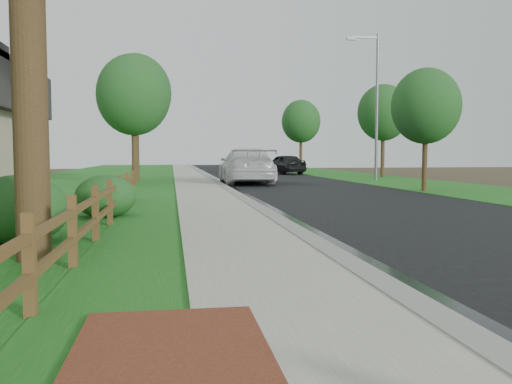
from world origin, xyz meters
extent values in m
plane|color=#3E3022|center=(0.00, 0.00, 0.00)|extent=(120.00, 120.00, 0.00)
cube|color=black|center=(4.60, 35.00, 0.01)|extent=(8.00, 90.00, 0.02)
cube|color=gray|center=(0.40, 35.00, 0.06)|extent=(0.40, 90.00, 0.12)
cube|color=black|center=(0.75, 35.00, 0.02)|extent=(0.50, 90.00, 0.00)
cube|color=gray|center=(-0.90, 35.00, 0.05)|extent=(2.20, 90.00, 0.10)
cube|color=#195016|center=(-2.80, 35.00, 0.03)|extent=(1.60, 90.00, 0.06)
cube|color=#195016|center=(-8.00, 35.00, 0.02)|extent=(9.00, 90.00, 0.04)
cube|color=#195016|center=(11.50, 35.00, 0.02)|extent=(6.00, 90.00, 0.04)
cube|color=brown|center=(-2.20, -1.00, 0.06)|extent=(1.60, 2.40, 0.11)
cube|color=#4C3119|center=(-3.60, 0.40, 0.55)|extent=(0.12, 0.12, 1.10)
cube|color=#4C3119|center=(-3.60, 2.80, 0.55)|extent=(0.12, 0.12, 1.10)
cube|color=#4C3119|center=(-3.60, 5.20, 0.55)|extent=(0.12, 0.12, 1.10)
cube|color=#4C3119|center=(-3.60, 7.60, 0.55)|extent=(0.12, 0.12, 1.10)
cube|color=#4C3119|center=(-3.60, 10.00, 0.55)|extent=(0.12, 0.12, 1.10)
cube|color=#4C3119|center=(-3.60, 12.40, 0.55)|extent=(0.12, 0.12, 1.10)
cube|color=#4C3119|center=(-3.60, 14.80, 0.55)|extent=(0.12, 0.12, 1.10)
cube|color=#4C3119|center=(-3.60, 1.60, 0.45)|extent=(0.08, 2.35, 0.10)
cube|color=#4C3119|center=(-3.60, 1.60, 0.85)|extent=(0.08, 2.35, 0.10)
cube|color=#4C3119|center=(-3.60, 4.00, 0.45)|extent=(0.08, 2.35, 0.10)
cube|color=#4C3119|center=(-3.60, 4.00, 0.85)|extent=(0.08, 2.35, 0.10)
cube|color=#4C3119|center=(-3.60, 6.40, 0.45)|extent=(0.08, 2.35, 0.10)
cube|color=#4C3119|center=(-3.60, 6.40, 0.85)|extent=(0.08, 2.35, 0.10)
cube|color=#4C3119|center=(-3.60, 8.80, 0.45)|extent=(0.08, 2.35, 0.10)
cube|color=#4C3119|center=(-3.60, 8.80, 0.85)|extent=(0.08, 2.35, 0.10)
cube|color=#4C3119|center=(-3.60, 11.20, 0.45)|extent=(0.08, 2.35, 0.10)
cube|color=#4C3119|center=(-3.60, 11.20, 0.85)|extent=(0.08, 2.35, 0.10)
cube|color=#4C3119|center=(-3.60, 13.60, 0.45)|extent=(0.08, 2.35, 0.10)
cube|color=#4C3119|center=(-3.60, 13.60, 0.85)|extent=(0.08, 2.35, 0.10)
cylinder|color=#352915|center=(-4.30, 3.50, 2.75)|extent=(0.52, 0.52, 5.50)
imported|color=silver|center=(2.00, 25.16, 1.01)|extent=(2.83, 6.83, 1.97)
imported|color=black|center=(7.20, 39.36, 0.85)|extent=(3.19, 5.24, 1.67)
imported|color=black|center=(4.22, 43.28, 0.88)|extent=(2.93, 5.52, 1.73)
cylinder|color=slate|center=(10.62, 27.42, 4.57)|extent=(0.18, 0.18, 9.13)
cube|color=slate|center=(9.81, 27.43, 8.93)|extent=(1.83, 0.15, 0.12)
cube|color=slate|center=(8.90, 27.45, 8.83)|extent=(0.56, 0.23, 0.18)
ellipsoid|color=#1A491E|center=(-5.01, 5.28, 0.65)|extent=(2.26, 2.26, 1.30)
ellipsoid|color=#1A491E|center=(-3.90, 9.35, 0.57)|extent=(1.69, 1.69, 1.14)
ellipsoid|color=#1A491E|center=(-6.50, 10.01, 0.68)|extent=(2.53, 2.53, 1.36)
cylinder|color=#352915|center=(-4.18, 25.19, 2.15)|extent=(0.30, 0.30, 4.30)
ellipsoid|color=#1A491E|center=(-4.18, 25.19, 4.92)|extent=(4.02, 4.02, 4.43)
cylinder|color=#352915|center=(9.00, 17.46, 1.67)|extent=(0.23, 0.23, 3.34)
ellipsoid|color=#1A491E|center=(9.00, 17.46, 3.82)|extent=(3.05, 3.05, 3.36)
cylinder|color=#352915|center=(-4.38, 30.48, 2.45)|extent=(0.34, 0.34, 4.90)
ellipsoid|color=#1A491E|center=(-4.38, 30.48, 5.60)|extent=(4.53, 4.53, 4.98)
cylinder|color=#352915|center=(13.00, 32.23, 2.05)|extent=(0.28, 0.28, 4.10)
ellipsoid|color=#1A491E|center=(13.00, 32.23, 4.69)|extent=(3.71, 3.71, 4.08)
cylinder|color=#352915|center=(10.22, 45.93, 2.12)|extent=(0.29, 0.29, 4.25)
ellipsoid|color=#1A491E|center=(10.22, 45.93, 4.85)|extent=(3.75, 3.75, 4.12)
camera|label=1|loc=(-2.18, -5.26, 1.68)|focal=38.00mm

